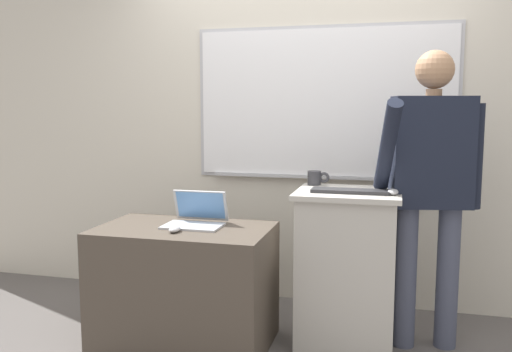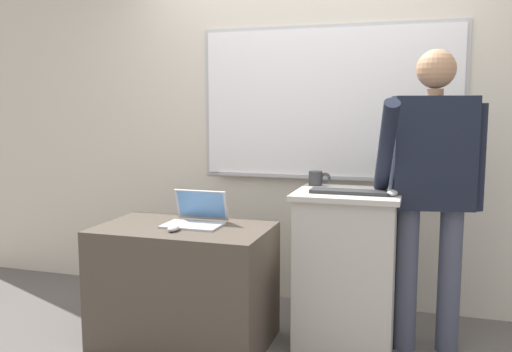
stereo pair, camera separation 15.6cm
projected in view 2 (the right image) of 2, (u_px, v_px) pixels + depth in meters
back_wall at (311, 117)px, 3.94m from camera, size 6.40×0.17×2.72m
lectern_podium at (346, 269)px, 3.23m from camera, size 0.61×0.53×0.94m
side_desk at (185, 285)px, 3.29m from camera, size 1.03×0.64×0.72m
person_presenter at (432, 178)px, 3.10m from camera, size 0.62×0.61×1.76m
laptop at (197, 215)px, 3.31m from camera, size 0.35×0.29×0.20m
wireless_keyboard at (349, 192)px, 3.10m from camera, size 0.44×0.13×0.02m
computer_mouse_by_laptop at (173, 228)px, 3.12m from camera, size 0.06×0.10×0.03m
computer_mouse_by_keyboard at (392, 193)px, 3.01m from camera, size 0.06×0.10×0.03m
coffee_mug at (317, 178)px, 3.41m from camera, size 0.14×0.09×0.09m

